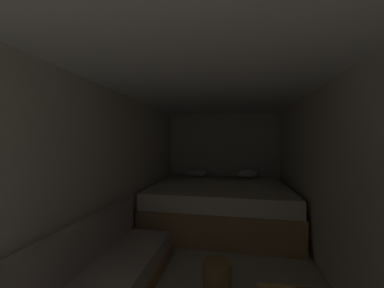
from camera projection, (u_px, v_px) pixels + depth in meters
The scene contains 7 objects.
ground_plane at pixel (211, 278), 2.30m from camera, with size 7.03×7.03×0.00m, color #B2A893.
wall_back at pixel (223, 161), 4.78m from camera, with size 2.48×0.05×2.06m, color beige.
wall_left at pixel (106, 177), 2.52m from camera, with size 0.05×5.03×2.06m, color beige.
wall_right at pixel (339, 185), 2.06m from camera, with size 0.05×5.03×2.06m, color beige.
ceiling_slab at pixel (211, 81), 2.28m from camera, with size 2.48×5.03×0.05m, color white.
bed at pixel (220, 204), 3.79m from camera, with size 2.26×1.90×0.89m.
wicker_basket at pixel (217, 273), 2.18m from camera, with size 0.28×0.28×0.23m.
Camera 1 is at (0.23, -0.33, 1.44)m, focal length 20.32 mm.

